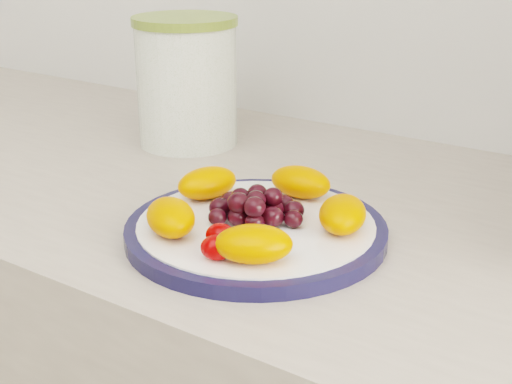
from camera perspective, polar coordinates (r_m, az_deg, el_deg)
The scene contains 5 objects.
plate_rim at distance 0.73m, azimuth 0.00°, elevation -3.11°, with size 0.27×0.27×0.01m, color #141438.
plate_face at distance 0.73m, azimuth 0.00°, elevation -3.04°, with size 0.24×0.24×0.02m, color white.
canister at distance 1.02m, azimuth -5.54°, elevation 8.45°, with size 0.14×0.14×0.17m, color #4B6825.
canister_lid at distance 1.01m, azimuth -5.73°, elevation 13.48°, with size 0.15×0.15×0.01m, color olive.
fruit_plate at distance 0.72m, azimuth -0.19°, elevation -1.31°, with size 0.23×0.22×0.04m.
Camera 1 is at (0.29, 0.53, 1.21)m, focal length 50.00 mm.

